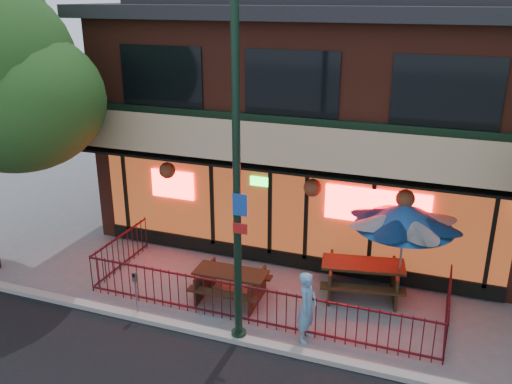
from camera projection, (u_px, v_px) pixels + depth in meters
ground at (245, 329)px, 12.12m from camera, size 80.00×80.00×0.00m
curb at (237, 339)px, 11.66m from camera, size 80.00×0.25×0.12m
restaurant_building at (327, 93)px, 16.98m from camera, size 12.96×9.49×8.05m
patio_fence at (253, 293)px, 12.35m from camera, size 8.44×2.62×1.00m
street_light at (237, 204)px, 10.69m from camera, size 0.43×0.32×7.00m
picnic_table_left at (231, 281)px, 13.16m from camera, size 1.80×1.40×0.75m
picnic_table_right at (363, 274)px, 13.34m from camera, size 2.25×1.88×0.86m
patio_umbrella at (405, 215)px, 12.49m from camera, size 2.30×2.30×2.63m
pedestrian at (307, 307)px, 11.49m from camera, size 0.44×0.62×1.61m
parking_meter_near at (136, 287)px, 12.32m from camera, size 0.12×0.10×1.16m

